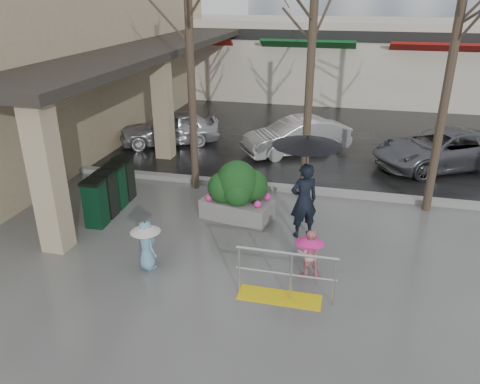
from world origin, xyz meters
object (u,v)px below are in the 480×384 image
at_px(news_boxes, 110,190).
at_px(car_b, 296,136).
at_px(woman, 305,174).
at_px(child_pink, 309,250).
at_px(handrail, 283,282).
at_px(child_blue, 146,241).
at_px(planter, 238,191).
at_px(tree_west, 188,4).
at_px(car_a, 170,128).
at_px(car_c, 442,149).
at_px(tree_mideast, 460,17).

height_order(news_boxes, car_b, car_b).
height_order(woman, child_pink, woman).
relative_size(handrail, child_blue, 1.74).
xyz_separation_m(woman, car_b, (-0.93, 6.09, -0.94)).
bearing_deg(planter, handrail, -62.19).
distance_m(tree_west, news_boxes, 5.19).
relative_size(child_pink, car_b, 0.27).
height_order(tree_west, car_a, tree_west).
bearing_deg(tree_west, car_c, 25.94).
relative_size(tree_mideast, news_boxes, 2.98).
height_order(child_blue, news_boxes, news_boxes).
bearing_deg(child_blue, tree_west, -46.86).
bearing_deg(tree_west, woman, -32.91).
distance_m(tree_mideast, planter, 6.54).
relative_size(news_boxes, car_a, 0.59).
bearing_deg(car_c, child_pink, -53.66).
bearing_deg(planter, child_blue, -114.81).
relative_size(handrail, tree_west, 0.28).
xyz_separation_m(woman, child_blue, (-3.00, -2.18, -0.92)).
height_order(tree_mideast, child_blue, tree_mideast).
bearing_deg(news_boxes, tree_mideast, 11.93).
distance_m(tree_west, child_pink, 7.02).
height_order(car_a, car_c, same).
distance_m(news_boxes, car_a, 5.94).
xyz_separation_m(child_pink, child_blue, (-3.32, -0.53, 0.06)).
relative_size(handrail, news_boxes, 0.87).
bearing_deg(news_boxes, car_a, 94.23).
xyz_separation_m(woman, car_c, (3.90, 5.78, -0.94)).
xyz_separation_m(handrail, planter, (-1.66, 3.15, 0.36)).
relative_size(tree_mideast, child_pink, 6.34).
bearing_deg(planter, tree_west, 135.85).
distance_m(car_a, car_c, 9.63).
bearing_deg(car_c, tree_west, -92.00).
distance_m(tree_west, planter, 4.95).
bearing_deg(child_pink, car_a, -59.67).
bearing_deg(news_boxes, woman, -4.10).
distance_m(handrail, child_blue, 2.97).
height_order(child_blue, car_a, car_a).
relative_size(woman, car_c, 0.55).
xyz_separation_m(handrail, car_b, (-0.87, 8.67, 0.25)).
bearing_deg(car_c, news_boxes, -85.85).
height_order(planter, car_a, planter).
distance_m(tree_west, car_c, 9.29).
height_order(tree_mideast, child_pink, tree_mideast).
bearing_deg(child_pink, planter, -55.16).
xyz_separation_m(tree_mideast, news_boxes, (-8.13, -2.05, -4.25)).
xyz_separation_m(child_blue, planter, (1.27, 2.75, 0.09)).
distance_m(woman, planter, 2.00).
bearing_deg(car_b, tree_mideast, 11.18).
height_order(child_pink, car_b, car_b).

